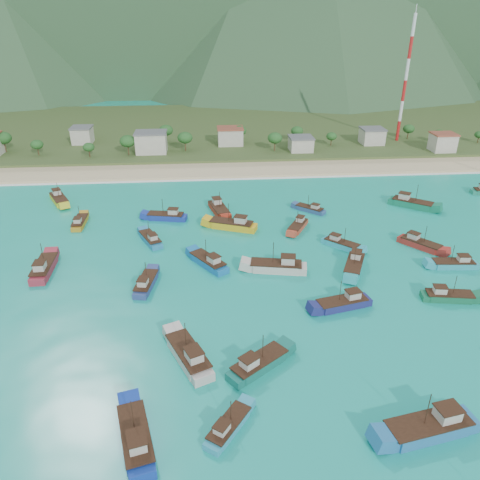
{
  "coord_description": "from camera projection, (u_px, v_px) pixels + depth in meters",
  "views": [
    {
      "loc": [
        -15.63,
        -76.83,
        50.06
      ],
      "look_at": [
        -7.99,
        18.0,
        3.0
      ],
      "focal_mm": 35.0,
      "sensor_mm": 36.0,
      "label": 1
    }
  ],
  "objects": [
    {
      "name": "boat_20",
      "position": [
        343.0,
        304.0,
        87.17
      ],
      "size": [
        11.05,
        5.53,
        6.27
      ],
      "rotation": [
        0.0,
        0.0,
        1.81
      ],
      "color": "navy",
      "rests_on": "ground"
    },
    {
      "name": "boat_13",
      "position": [
        80.0,
        223.0,
        120.64
      ],
      "size": [
        2.71,
        9.1,
        5.37
      ],
      "rotation": [
        0.0,
        0.0,
        0.0
      ],
      "color": "#AD7E1C",
      "rests_on": "ground"
    },
    {
      "name": "boat_1",
      "position": [
        354.0,
        266.0,
        99.96
      ],
      "size": [
        7.46,
        11.26,
        6.44
      ],
      "rotation": [
        0.0,
        0.0,
        2.71
      ],
      "color": "teal",
      "rests_on": "ground"
    },
    {
      "name": "land",
      "position": [
        236.0,
        129.0,
        217.04
      ],
      "size": [
        400.0,
        110.0,
        2.4
      ],
      "primitive_type": "cube",
      "color": "#385123",
      "rests_on": "ground"
    },
    {
      "name": "vegetation",
      "position": [
        217.0,
        139.0,
        180.91
      ],
      "size": [
        272.83,
        25.37,
        7.82
      ],
      "color": "#235623",
      "rests_on": "ground"
    },
    {
      "name": "boat_6",
      "position": [
        448.0,
        297.0,
        89.42
      ],
      "size": [
        10.06,
        4.36,
        5.75
      ],
      "rotation": [
        0.0,
        0.0,
        4.56
      ],
      "color": "#126341",
      "rests_on": "ground"
    },
    {
      "name": "boat_27",
      "position": [
        166.0,
        217.0,
        123.7
      ],
      "size": [
        10.89,
        5.1,
        6.2
      ],
      "rotation": [
        0.0,
        0.0,
        1.37
      ],
      "color": "navy",
      "rests_on": "ground"
    },
    {
      "name": "boat_22",
      "position": [
        298.0,
        227.0,
        118.47
      ],
      "size": [
        6.85,
        9.35,
        5.43
      ],
      "rotation": [
        0.0,
        0.0,
        2.63
      ],
      "color": "#B44029",
      "rests_on": "ground"
    },
    {
      "name": "radio_tower",
      "position": [
        406.0,
        80.0,
        181.87
      ],
      "size": [
        1.2,
        1.2,
        47.25
      ],
      "color": "red",
      "rests_on": "ground"
    },
    {
      "name": "boat_16",
      "position": [
        411.0,
        204.0,
        131.49
      ],
      "size": [
        11.86,
        10.23,
        7.19
      ],
      "rotation": [
        0.0,
        0.0,
        4.06
      ],
      "color": "#107251",
      "rests_on": "ground"
    },
    {
      "name": "boat_29",
      "position": [
        219.0,
        209.0,
        127.96
      ],
      "size": [
        5.88,
        11.81,
        6.7
      ],
      "rotation": [
        0.0,
        0.0,
        3.37
      ],
      "color": "#A32918",
      "rests_on": "ground"
    },
    {
      "name": "boat_26",
      "position": [
        44.0,
        268.0,
        98.84
      ],
      "size": [
        3.7,
        11.54,
        6.77
      ],
      "rotation": [
        0.0,
        0.0,
        0.03
      ],
      "color": "maroon",
      "rests_on": "ground"
    },
    {
      "name": "boat_8",
      "position": [
        146.0,
        284.0,
        93.64
      ],
      "size": [
        4.49,
        9.96,
        5.68
      ],
      "rotation": [
        0.0,
        0.0,
        6.11
      ],
      "color": "navy",
      "rests_on": "ground"
    },
    {
      "name": "boat_14",
      "position": [
        59.0,
        200.0,
        134.71
      ],
      "size": [
        7.93,
        11.25,
        6.49
      ],
      "rotation": [
        0.0,
        0.0,
        3.62
      ],
      "color": "gold",
      "rests_on": "ground"
    },
    {
      "name": "ground",
      "position": [
        288.0,
        293.0,
        91.96
      ],
      "size": [
        600.0,
        600.0,
        0.0
      ],
      "primitive_type": "plane",
      "color": "#0C8E84",
      "rests_on": "ground"
    },
    {
      "name": "village",
      "position": [
        244.0,
        140.0,
        180.52
      ],
      "size": [
        219.21,
        30.65,
        7.62
      ],
      "color": "beige",
      "rests_on": "ground"
    },
    {
      "name": "boat_19",
      "position": [
        259.0,
        365.0,
        72.21
      ],
      "size": [
        10.56,
        9.1,
        6.4
      ],
      "rotation": [
        0.0,
        0.0,
        5.36
      ],
      "color": "#116156",
      "rests_on": "ground"
    },
    {
      "name": "boat_18",
      "position": [
        189.0,
        356.0,
        73.8
      ],
      "size": [
        8.12,
        12.37,
        7.08
      ],
      "rotation": [
        0.0,
        0.0,
        0.42
      ],
      "color": "#BDB5AD",
      "rests_on": "ground"
    },
    {
      "name": "boat_12",
      "position": [
        310.0,
        210.0,
        128.73
      ],
      "size": [
        8.04,
        7.56,
        5.04
      ],
      "rotation": [
        0.0,
        0.0,
        0.84
      ],
      "color": "#294C7E",
      "rests_on": "ground"
    },
    {
      "name": "boat_31",
      "position": [
        208.0,
        262.0,
        101.36
      ],
      "size": [
        8.72,
        10.66,
        6.35
      ],
      "rotation": [
        0.0,
        0.0,
        0.6
      ],
      "color": "#1265A9",
      "rests_on": "ground"
    },
    {
      "name": "boat_30",
      "position": [
        277.0,
        267.0,
        99.23
      ],
      "size": [
        12.58,
        5.78,
        7.16
      ],
      "rotation": [
        0.0,
        0.0,
        1.38
      ],
      "color": "beige",
      "rests_on": "ground"
    },
    {
      "name": "surf_line",
      "position": [
        252.0,
        178.0,
        154.05
      ],
      "size": [
        400.0,
        2.5,
        0.08
      ],
      "primitive_type": "cube",
      "color": "white",
      "rests_on": "ground"
    },
    {
      "name": "beach",
      "position": [
        249.0,
        170.0,
        162.54
      ],
      "size": [
        400.0,
        18.0,
        1.2
      ],
      "primitive_type": "cube",
      "color": "beige",
      "rests_on": "ground"
    },
    {
      "name": "boat_4",
      "position": [
        151.0,
        240.0,
        111.71
      ],
      "size": [
        6.55,
        9.77,
        5.6
      ],
      "rotation": [
        0.0,
        0.0,
        0.44
      ],
      "color": "teal",
      "rests_on": "ground"
    },
    {
      "name": "boat_0",
      "position": [
        429.0,
        428.0,
        61.03
      ],
      "size": [
        13.17,
        6.1,
        7.5
      ],
      "rotation": [
        0.0,
        0.0,
        1.76
      ],
      "color": "#2169A4",
      "rests_on": "ground"
    },
    {
      "name": "boat_11",
      "position": [
        341.0,
        245.0,
        109.42
      ],
      "size": [
        8.5,
        8.34,
        5.43
      ],
      "rotation": [
        0.0,
        0.0,
        3.95
      ],
      "color": "#23A2B9",
      "rests_on": "ground"
    },
    {
      "name": "boat_32",
      "position": [
        228.0,
        427.0,
        61.69
      ],
      "size": [
        6.95,
        8.31,
        4.99
      ],
      "rotation": [
        0.0,
        0.0,
        5.66
      ],
      "color": "teal",
      "rests_on": "ground"
    },
    {
      "name": "boat_28",
      "position": [
        420.0,
        244.0,
        109.21
      ],
      "size": [
        8.82,
        9.88,
        6.07
      ],
      "rotation": [
        0.0,
        0.0,
        3.82
      ],
      "color": "#A72821",
      "rests_on": "ground"
    },
    {
      "name": "boat_15",
      "position": [
        454.0,
        264.0,
        100.77
      ],
      "size": [
        9.9,
        3.61,
        5.74
      ],
      "rotation": [
        0.0,
        0.0,
        1.49
      ],
      "color": "teal",
      "rests_on": "ground"
    },
    {
      "name": "boat_10",
      "position": [
        136.0,
        439.0,
        59.6
      ],
      "size": [
        6.25,
        12.11,
        6.87
      ],
      "rotation": [
        0.0,
        0.0,
        0.25
      ],
      "color": "#123198",
      "rests_on": "ground"
    },
    {
      "name": "boat_24",
      "position": [
        232.0,
        225.0,
        118.43
      ],
      "size": [
        12.56,
        7.76,
        7.14
      ],
      "rotation": [
        0.0,
        0.0,
        1.19
      ],
      "color": "gold",
      "rests_on": "ground"
    }
  ]
}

